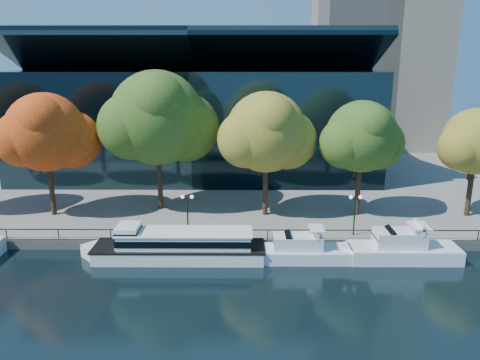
{
  "coord_description": "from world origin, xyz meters",
  "views": [
    {
      "loc": [
        2.67,
        -38.4,
        18.06
      ],
      "look_at": [
        2.33,
        8.0,
        5.59
      ],
      "focal_mm": 35.0,
      "sensor_mm": 36.0,
      "label": 1
    }
  ],
  "objects_px": {
    "tour_boat": "(175,245)",
    "lamp_2": "(355,206)",
    "tree_1": "(47,134)",
    "cruiser_near": "(298,250)",
    "cruiser_far": "(399,248)",
    "tree_3": "(268,134)",
    "tree_4": "(363,138)",
    "tree_2": "(159,120)",
    "lamp_1": "(187,205)",
    "tree_5": "(478,143)"
  },
  "relations": [
    {
      "from": "cruiser_far",
      "to": "tree_5",
      "type": "relative_size",
      "value": 0.94
    },
    {
      "from": "tree_4",
      "to": "lamp_2",
      "type": "relative_size",
      "value": 3.1
    },
    {
      "from": "tree_1",
      "to": "tree_2",
      "type": "relative_size",
      "value": 0.86
    },
    {
      "from": "tour_boat",
      "to": "tree_2",
      "type": "xyz_separation_m",
      "value": [
        -3.03,
        11.47,
        9.79
      ]
    },
    {
      "from": "lamp_2",
      "to": "cruiser_far",
      "type": "bearing_deg",
      "value": -47.68
    },
    {
      "from": "cruiser_near",
      "to": "lamp_2",
      "type": "bearing_deg",
      "value": 32.35
    },
    {
      "from": "cruiser_far",
      "to": "tree_3",
      "type": "height_order",
      "value": "tree_3"
    },
    {
      "from": "cruiser_near",
      "to": "tree_3",
      "type": "bearing_deg",
      "value": 103.83
    },
    {
      "from": "cruiser_near",
      "to": "tree_4",
      "type": "distance_m",
      "value": 15.07
    },
    {
      "from": "lamp_1",
      "to": "lamp_2",
      "type": "bearing_deg",
      "value": 0.0
    },
    {
      "from": "tour_boat",
      "to": "tree_4",
      "type": "height_order",
      "value": "tree_4"
    },
    {
      "from": "tour_boat",
      "to": "lamp_1",
      "type": "relative_size",
      "value": 4.2
    },
    {
      "from": "tree_3",
      "to": "tree_4",
      "type": "bearing_deg",
      "value": 0.36
    },
    {
      "from": "lamp_1",
      "to": "tree_2",
      "type": "bearing_deg",
      "value": 115.63
    },
    {
      "from": "tree_1",
      "to": "tree_2",
      "type": "xyz_separation_m",
      "value": [
        11.5,
        2.17,
        1.19
      ]
    },
    {
      "from": "tour_boat",
      "to": "lamp_2",
      "type": "distance_m",
      "value": 17.54
    },
    {
      "from": "tree_1",
      "to": "lamp_2",
      "type": "distance_m",
      "value": 32.61
    },
    {
      "from": "tour_boat",
      "to": "tree_1",
      "type": "xyz_separation_m",
      "value": [
        -14.53,
        9.29,
        8.6
      ]
    },
    {
      "from": "cruiser_near",
      "to": "tree_1",
      "type": "relative_size",
      "value": 0.81
    },
    {
      "from": "cruiser_far",
      "to": "tree_4",
      "type": "xyz_separation_m",
      "value": [
        -1.42,
        9.65,
        8.37
      ]
    },
    {
      "from": "cruiser_near",
      "to": "tree_4",
      "type": "relative_size",
      "value": 0.86
    },
    {
      "from": "cruiser_near",
      "to": "tree_4",
      "type": "xyz_separation_m",
      "value": [
        7.7,
        9.73,
        8.55
      ]
    },
    {
      "from": "tree_1",
      "to": "tree_4",
      "type": "height_order",
      "value": "tree_1"
    },
    {
      "from": "lamp_1",
      "to": "tree_4",
      "type": "bearing_deg",
      "value": 18.49
    },
    {
      "from": "cruiser_far",
      "to": "lamp_1",
      "type": "distance_m",
      "value": 20.01
    },
    {
      "from": "cruiser_near",
      "to": "tree_4",
      "type": "height_order",
      "value": "tree_4"
    },
    {
      "from": "tour_boat",
      "to": "cruiser_far",
      "type": "distance_m",
      "value": 20.29
    },
    {
      "from": "tree_5",
      "to": "lamp_2",
      "type": "distance_m",
      "value": 15.89
    },
    {
      "from": "tour_boat",
      "to": "lamp_2",
      "type": "relative_size",
      "value": 4.2
    },
    {
      "from": "cruiser_near",
      "to": "tree_4",
      "type": "bearing_deg",
      "value": 51.65
    },
    {
      "from": "cruiser_near",
      "to": "lamp_1",
      "type": "distance_m",
      "value": 11.4
    },
    {
      "from": "tour_boat",
      "to": "tree_2",
      "type": "bearing_deg",
      "value": 104.8
    },
    {
      "from": "tour_boat",
      "to": "lamp_1",
      "type": "bearing_deg",
      "value": 76.82
    },
    {
      "from": "tree_2",
      "to": "tour_boat",
      "type": "bearing_deg",
      "value": -75.2
    },
    {
      "from": "tree_4",
      "to": "tree_5",
      "type": "bearing_deg",
      "value": -1.17
    },
    {
      "from": "lamp_1",
      "to": "lamp_2",
      "type": "height_order",
      "value": "same"
    },
    {
      "from": "tree_3",
      "to": "tree_2",
      "type": "bearing_deg",
      "value": 170.28
    },
    {
      "from": "cruiser_near",
      "to": "cruiser_far",
      "type": "xyz_separation_m",
      "value": [
        9.12,
        0.08,
        0.17
      ]
    },
    {
      "from": "tree_2",
      "to": "lamp_1",
      "type": "distance_m",
      "value": 11.41
    },
    {
      "from": "tree_1",
      "to": "lamp_2",
      "type": "height_order",
      "value": "tree_1"
    },
    {
      "from": "tree_3",
      "to": "tree_5",
      "type": "bearing_deg",
      "value": -0.47
    },
    {
      "from": "cruiser_far",
      "to": "tree_5",
      "type": "distance_m",
      "value": 16.25
    },
    {
      "from": "cruiser_far",
      "to": "tree_5",
      "type": "xyz_separation_m",
      "value": [
        10.6,
        9.41,
        7.94
      ]
    },
    {
      "from": "tree_1",
      "to": "tour_boat",
      "type": "bearing_deg",
      "value": -32.61
    },
    {
      "from": "tree_4",
      "to": "tree_2",
      "type": "bearing_deg",
      "value": 174.88
    },
    {
      "from": "tree_1",
      "to": "cruiser_near",
      "type": "bearing_deg",
      "value": -20.33
    },
    {
      "from": "tree_5",
      "to": "tree_2",
      "type": "bearing_deg",
      "value": 176.28
    },
    {
      "from": "tree_4",
      "to": "tree_5",
      "type": "xyz_separation_m",
      "value": [
        12.02,
        -0.24,
        -0.44
      ]
    },
    {
      "from": "cruiser_far",
      "to": "lamp_1",
      "type": "xyz_separation_m",
      "value": [
        -19.48,
        3.61,
        2.84
      ]
    },
    {
      "from": "cruiser_near",
      "to": "lamp_1",
      "type": "height_order",
      "value": "lamp_1"
    }
  ]
}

